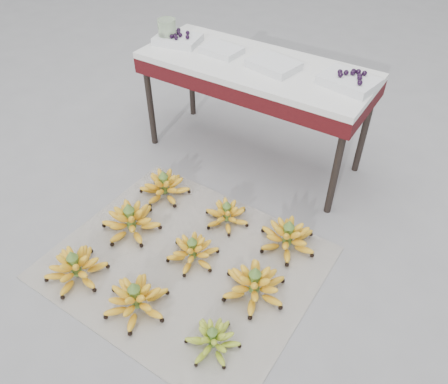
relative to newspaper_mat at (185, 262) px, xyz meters
The scene contains 17 objects.
ground 0.04m from the newspaper_mat, 119.54° to the right, with size 60.00×60.00×0.00m, color slate.
newspaper_mat is the anchor object (origin of this frame).
bunch_front_left 0.52m from the newspaper_mat, 137.90° to the right, with size 0.38×0.38×0.18m.
bunch_front_center 0.34m from the newspaper_mat, 94.48° to the right, with size 0.39×0.39×0.18m.
bunch_front_right 0.48m from the newspaper_mat, 39.58° to the right, with size 0.28×0.28×0.14m.
bunch_mid_left 0.38m from the newspaper_mat, behind, with size 0.36×0.36×0.19m.
bunch_mid_center 0.07m from the newspaper_mat, 64.89° to the left, with size 0.32×0.32×0.16m.
bunch_mid_right 0.38m from the newspaper_mat, ahead, with size 0.36×0.36×0.18m.
bunch_back_left 0.54m from the newspaper_mat, 139.22° to the left, with size 0.36×0.36×0.17m.
bunch_back_center 0.36m from the newspaper_mat, 86.80° to the left, with size 0.26×0.26×0.15m.
bunch_back_right 0.53m from the newspaper_mat, 44.67° to the left, with size 0.39×0.39×0.18m.
vendor_table 1.12m from the newspaper_mat, 100.31° to the left, with size 1.34×0.53×0.64m.
tray_far_left 1.35m from the newspaper_mat, 126.79° to the left, with size 0.30×0.24×0.07m.
tray_left 1.23m from the newspaper_mat, 112.72° to the left, with size 0.23×0.18×0.04m.
tray_right 1.15m from the newspaper_mat, 93.54° to the left, with size 0.29×0.24×0.04m.
tray_far_right 1.24m from the newspaper_mat, 70.05° to the left, with size 0.31×0.25×0.07m.
glass_jar 1.39m from the newspaper_mat, 129.65° to the left, with size 0.11×0.11×0.14m, color beige.
Camera 1 is at (0.94, -1.04, 1.71)m, focal length 35.00 mm.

